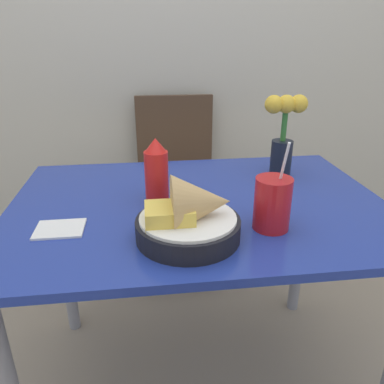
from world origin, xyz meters
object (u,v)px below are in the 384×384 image
chair_far_window (176,171)px  drink_cup (272,205)px  flower_vase (284,132)px  food_basket (192,217)px  ketchup_bottle (156,172)px

chair_far_window → drink_cup: bearing=-80.7°
flower_vase → drink_cup: bearing=-112.7°
food_basket → ketchup_bottle: 0.25m
flower_vase → ketchup_bottle: bearing=-158.7°
ketchup_bottle → flower_vase: size_ratio=0.70×
chair_far_window → drink_cup: drink_cup is taller
ketchup_bottle → drink_cup: 0.36m
chair_far_window → food_basket: bearing=-92.6°
chair_far_window → ketchup_bottle: 0.86m
flower_vase → food_basket: bearing=-132.4°
ketchup_bottle → flower_vase: 0.48m
ketchup_bottle → drink_cup: drink_cup is taller
food_basket → flower_vase: (0.37, 0.41, 0.10)m
chair_far_window → drink_cup: 1.06m
food_basket → drink_cup: (0.21, 0.03, 0.01)m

